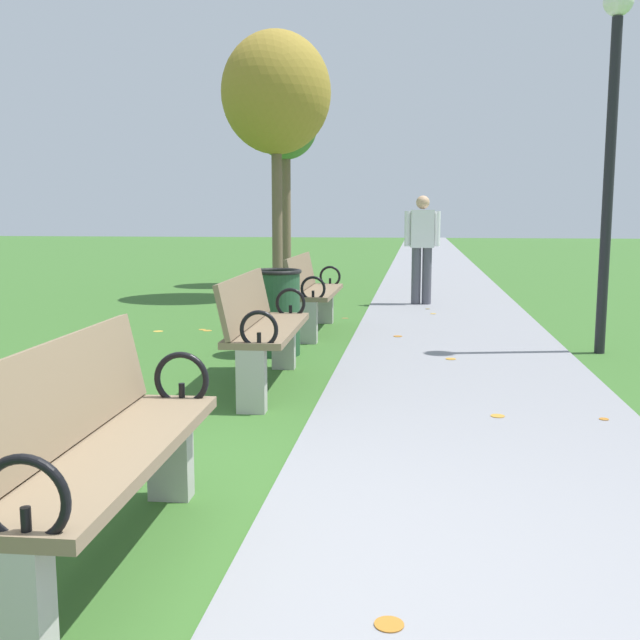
% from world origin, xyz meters
% --- Properties ---
extents(ground_plane, '(80.00, 80.00, 0.00)m').
position_xyz_m(ground_plane, '(0.00, 0.00, 0.00)').
color(ground_plane, '#386628').
extents(paved_walkway, '(2.21, 44.00, 0.02)m').
position_xyz_m(paved_walkway, '(1.11, 18.00, 0.01)').
color(paved_walkway, gray).
rests_on(paved_walkway, ground).
extents(park_bench_1, '(0.52, 1.61, 0.90)m').
position_xyz_m(park_bench_1, '(-0.50, 0.07, 0.49)').
color(park_bench_1, '#7A664C').
rests_on(park_bench_1, ground).
extents(park_bench_2, '(0.52, 1.61, 0.90)m').
position_xyz_m(park_bench_2, '(-0.50, 3.13, 0.49)').
color(park_bench_2, '#7A664C').
rests_on(park_bench_2, ground).
extents(park_bench_3, '(0.47, 1.60, 0.90)m').
position_xyz_m(park_bench_3, '(-0.50, 5.93, 0.49)').
color(park_bench_3, '#7A664C').
rests_on(park_bench_3, ground).
extents(tree_2, '(1.74, 1.74, 4.23)m').
position_xyz_m(tree_2, '(-1.57, 9.36, 3.24)').
color(tree_2, brown).
rests_on(tree_2, ground).
extents(tree_3, '(1.20, 1.20, 3.70)m').
position_xyz_m(tree_3, '(-1.80, 11.48, 2.97)').
color(tree_3, brown).
rests_on(tree_3, ground).
extents(pedestrian_walking, '(0.53, 0.24, 1.62)m').
position_xyz_m(pedestrian_walking, '(0.76, 8.68, 0.93)').
color(pedestrian_walking, '#4C4C56').
rests_on(pedestrian_walking, paved_walkway).
extents(trash_bin, '(0.48, 0.48, 0.84)m').
position_xyz_m(trash_bin, '(-0.65, 4.52, 0.42)').
color(trash_bin, '#234C2D').
rests_on(trash_bin, ground).
extents(lamp_post, '(0.28, 0.28, 3.48)m').
position_xyz_m(lamp_post, '(2.51, 5.02, 2.31)').
color(lamp_post, black).
rests_on(lamp_post, ground).
extents(scattered_leaves, '(4.39, 10.58, 0.02)m').
position_xyz_m(scattered_leaves, '(-0.37, 3.74, 0.01)').
color(scattered_leaves, '#AD6B23').
rests_on(scattered_leaves, ground).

